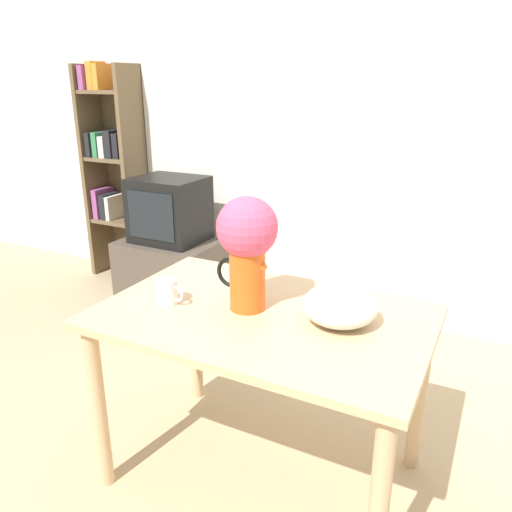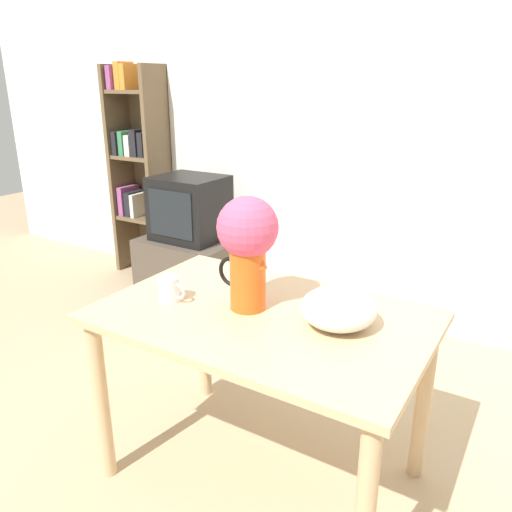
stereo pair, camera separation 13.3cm
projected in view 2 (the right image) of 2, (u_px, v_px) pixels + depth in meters
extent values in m
plane|color=tan|center=(270.00, 509.00, 1.89)|extent=(12.00, 12.00, 0.00)
cube|color=silver|center=(427.00, 124.00, 2.92)|extent=(8.00, 0.05, 2.60)
cube|color=tan|center=(263.00, 317.00, 1.84)|extent=(1.20, 0.78, 0.03)
cylinder|color=tan|center=(101.00, 401.00, 1.96)|extent=(0.06, 0.06, 0.70)
cylinder|color=tan|center=(204.00, 332.00, 2.49)|extent=(0.06, 0.06, 0.70)
cylinder|color=tan|center=(423.00, 401.00, 1.96)|extent=(0.06, 0.06, 0.70)
cylinder|color=#E05619|center=(248.00, 279.00, 1.83)|extent=(0.13, 0.13, 0.24)
cone|color=#E05619|center=(261.00, 260.00, 1.78)|extent=(0.05, 0.05, 0.06)
torus|color=black|center=(232.00, 272.00, 1.86)|extent=(0.12, 0.02, 0.12)
sphere|color=#3D7033|center=(248.00, 238.00, 1.78)|extent=(0.17, 0.17, 0.17)
sphere|color=#DB4C70|center=(248.00, 227.00, 1.77)|extent=(0.22, 0.22, 0.22)
cylinder|color=white|center=(169.00, 289.00, 1.92)|extent=(0.08, 0.08, 0.10)
torus|color=white|center=(178.00, 291.00, 1.90)|extent=(0.07, 0.01, 0.07)
ellipsoid|color=silver|center=(338.00, 308.00, 1.71)|extent=(0.26, 0.26, 0.13)
cube|color=#4C4238|center=(193.00, 269.00, 3.65)|extent=(0.68, 0.54, 0.47)
cube|color=black|center=(190.00, 208.00, 3.50)|extent=(0.47, 0.41, 0.44)
cube|color=black|center=(170.00, 214.00, 3.33)|extent=(0.37, 0.01, 0.32)
cube|color=brown|center=(122.00, 171.00, 4.13)|extent=(0.04, 0.28, 1.66)
cube|color=brown|center=(160.00, 176.00, 3.93)|extent=(0.04, 0.28, 1.66)
cube|color=brown|center=(152.00, 171.00, 4.14)|extent=(0.45, 0.01, 1.66)
cube|color=brown|center=(144.00, 217.00, 4.15)|extent=(0.38, 0.26, 0.03)
cube|color=#934784|center=(129.00, 200.00, 4.17)|extent=(0.05, 0.21, 0.24)
cube|color=black|center=(135.00, 203.00, 4.15)|extent=(0.06, 0.19, 0.20)
cube|color=silver|center=(140.00, 205.00, 4.12)|extent=(0.04, 0.20, 0.19)
cube|color=brown|center=(139.00, 157.00, 3.99)|extent=(0.38, 0.26, 0.03)
cube|color=black|center=(124.00, 142.00, 4.02)|extent=(0.05, 0.23, 0.19)
cube|color=#337A4C|center=(129.00, 143.00, 3.99)|extent=(0.05, 0.20, 0.19)
cube|color=silver|center=(135.00, 145.00, 3.96)|extent=(0.05, 0.19, 0.16)
cube|color=black|center=(141.00, 143.00, 3.92)|extent=(0.06, 0.19, 0.21)
cube|color=black|center=(147.00, 144.00, 3.89)|extent=(0.05, 0.17, 0.19)
cube|color=brown|center=(134.00, 92.00, 3.82)|extent=(0.38, 0.26, 0.03)
cube|color=#934784|center=(118.00, 78.00, 3.85)|extent=(0.05, 0.22, 0.17)
cube|color=orange|center=(124.00, 76.00, 3.82)|extent=(0.05, 0.16, 0.20)
cube|color=orange|center=(130.00, 77.00, 3.79)|extent=(0.05, 0.18, 0.19)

